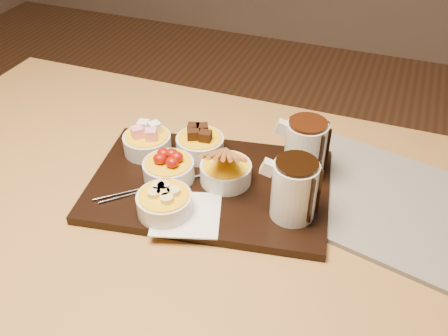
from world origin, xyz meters
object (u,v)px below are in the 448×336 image
(bowl_strawberries, at_px, (169,171))
(pitcher_dark_chocolate, at_px, (294,190))
(newspaper, at_px, (379,199))
(dining_table, at_px, (153,222))
(pitcher_milk_chocolate, at_px, (305,149))
(serving_board, at_px, (210,185))

(bowl_strawberries, bearing_deg, pitcher_dark_chocolate, -3.05)
(pitcher_dark_chocolate, distance_m, newspaper, 0.19)
(bowl_strawberries, distance_m, newspaper, 0.41)
(dining_table, distance_m, pitcher_dark_chocolate, 0.34)
(dining_table, height_order, bowl_strawberries, bowl_strawberries)
(dining_table, height_order, pitcher_milk_chocolate, pitcher_milk_chocolate)
(serving_board, xyz_separation_m, newspaper, (0.32, 0.08, -0.00))
(serving_board, bearing_deg, dining_table, -173.21)
(pitcher_dark_chocolate, height_order, newspaper, pitcher_dark_chocolate)
(newspaper, bearing_deg, serving_board, -152.89)
(pitcher_dark_chocolate, bearing_deg, pitcher_milk_chocolate, 85.60)
(pitcher_dark_chocolate, bearing_deg, serving_board, 160.02)
(dining_table, height_order, serving_board, serving_board)
(dining_table, relative_size, pitcher_dark_chocolate, 10.93)
(serving_board, distance_m, pitcher_dark_chocolate, 0.19)
(pitcher_milk_chocolate, relative_size, newspaper, 0.28)
(bowl_strawberries, distance_m, pitcher_milk_chocolate, 0.27)
(dining_table, distance_m, serving_board, 0.16)
(dining_table, distance_m, newspaper, 0.46)
(pitcher_dark_chocolate, height_order, pitcher_milk_chocolate, same)
(pitcher_dark_chocolate, xyz_separation_m, pitcher_milk_chocolate, (-0.01, 0.13, 0.00))
(dining_table, height_order, pitcher_dark_chocolate, pitcher_dark_chocolate)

